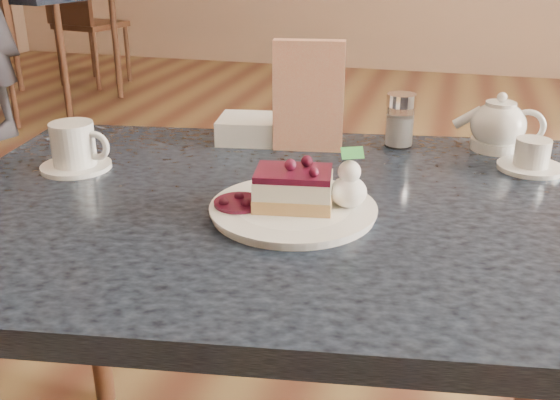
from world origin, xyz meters
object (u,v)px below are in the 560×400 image
(dessert_plate, at_px, (293,210))
(cheesecake_slice, at_px, (293,189))
(tea_set, at_px, (504,133))
(bg_table_far_left, at_px, (43,94))
(coffee_set, at_px, (75,149))
(main_table, at_px, (296,244))

(dessert_plate, bearing_deg, cheesecake_slice, 93.58)
(tea_set, xyz_separation_m, bg_table_far_left, (-2.80, 2.44, -0.66))
(cheesecake_slice, xyz_separation_m, coffee_set, (-0.41, 0.08, -0.00))
(main_table, bearing_deg, bg_table_far_left, 122.94)
(dessert_plate, xyz_separation_m, cheesecake_slice, (-0.00, 0.00, 0.03))
(dessert_plate, relative_size, coffee_set, 1.83)
(dessert_plate, xyz_separation_m, bg_table_far_left, (-2.50, 2.81, -0.63))
(tea_set, distance_m, bg_table_far_left, 3.78)
(dessert_plate, height_order, tea_set, tea_set)
(coffee_set, height_order, tea_set, tea_set)
(main_table, relative_size, coffee_set, 9.40)
(cheesecake_slice, distance_m, bg_table_far_left, 3.82)
(dessert_plate, height_order, cheesecake_slice, cheesecake_slice)
(main_table, relative_size, tea_set, 5.81)
(main_table, xyz_separation_m, coffee_set, (-0.40, 0.04, 0.11))
(coffee_set, bearing_deg, main_table, -5.42)
(coffee_set, height_order, bg_table_far_left, coffee_set)
(bg_table_far_left, bearing_deg, tea_set, -30.22)
(bg_table_far_left, bearing_deg, coffee_set, -41.63)
(cheesecake_slice, height_order, coffee_set, coffee_set)
(tea_set, bearing_deg, dessert_plate, -129.21)
(cheesecake_slice, relative_size, coffee_set, 0.95)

